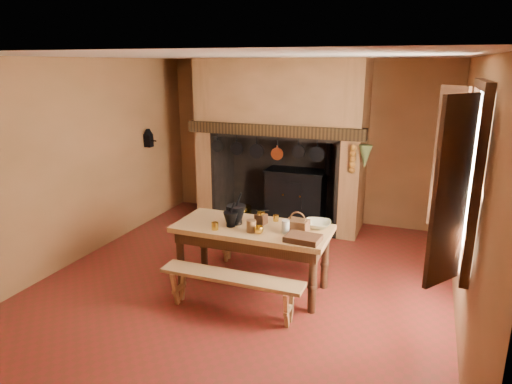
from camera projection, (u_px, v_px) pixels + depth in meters
floor at (247, 280)px, 5.93m from camera, size 5.50×5.50×0.00m
ceiling at (245, 56)px, 5.17m from camera, size 5.50×5.50×0.00m
back_wall at (305, 141)px, 8.02m from camera, size 5.00×0.02×2.80m
wall_left at (81, 161)px, 6.41m from camera, size 0.02×5.50×2.80m
wall_right at (471, 196)px, 4.69m from camera, size 0.02×5.50×2.80m
wall_front at (93, 266)px, 3.08m from camera, size 5.00×0.02×2.80m
chimney_breast at (281, 119)px, 7.62m from camera, size 2.95×0.96×2.80m
iron_range at (296, 195)px, 8.01m from camera, size 1.12×0.55×1.60m
hearth_pans at (239, 213)px, 8.26m from camera, size 0.51×0.62×0.20m
hanging_pans at (269, 151)px, 7.30m from camera, size 1.92×0.29×0.27m
onion_string at (353, 159)px, 6.84m from camera, size 0.12×0.10×0.46m
herb_bunch at (365, 157)px, 6.76m from camera, size 0.20×0.20×0.35m
window at (460, 176)px, 4.30m from camera, size 0.39×1.75×1.76m
wall_coffee_mill at (148, 137)px, 7.74m from camera, size 0.23×0.16×0.31m
work_table at (253, 236)px, 5.56m from camera, size 1.89×0.84×0.82m
bench_front at (231, 285)px, 5.07m from camera, size 1.65×0.29×0.46m
bench_back at (270, 245)px, 6.23m from camera, size 1.56×0.27×0.44m
mortar_large at (236, 214)px, 5.57m from camera, size 0.24×0.24×0.40m
mortar_small at (231, 218)px, 5.49m from camera, size 0.18×0.18×0.31m
coffee_grinder at (261, 218)px, 5.58m from camera, size 0.18×0.14×0.19m
brass_mug_a at (215, 226)px, 5.39m from camera, size 0.10×0.10×0.09m
brass_mug_b at (276, 218)px, 5.69m from camera, size 0.08×0.08×0.08m
mixing_bowl at (317, 224)px, 5.47m from camera, size 0.36×0.36×0.08m
stoneware_crock at (251, 226)px, 5.32m from camera, size 0.13×0.13×0.14m
glass_jar at (286, 227)px, 5.27m from camera, size 0.12×0.12×0.16m
wicker_basket at (298, 225)px, 5.34m from camera, size 0.27×0.20×0.24m
wooden_tray at (303, 238)px, 5.05m from camera, size 0.40×0.30×0.07m
brass_cup at (259, 230)px, 5.28m from camera, size 0.12×0.12×0.09m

